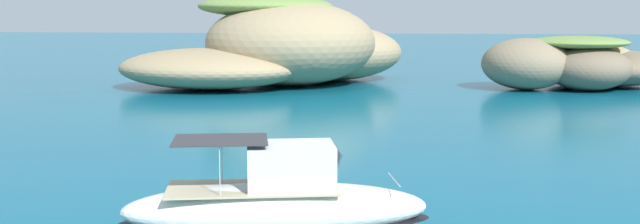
{
  "coord_description": "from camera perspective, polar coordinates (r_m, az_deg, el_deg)",
  "views": [
    {
      "loc": [
        2.93,
        -9.98,
        7.09
      ],
      "look_at": [
        -0.14,
        20.14,
        2.97
      ],
      "focal_mm": 43.41,
      "sensor_mm": 36.0,
      "label": 1
    }
  ],
  "objects": [
    {
      "name": "islet_large",
      "position": [
        72.49,
        -2.13,
        4.83
      ],
      "size": [
        27.62,
        24.76,
        8.16
      ],
      "color": "#9E8966",
      "rests_on": "ground"
    },
    {
      "name": "islet_small",
      "position": [
        72.57,
        18.7,
        3.3
      ],
      "size": [
        19.74,
        15.4,
        4.62
      ],
      "color": "#756651",
      "rests_on": "ground"
    },
    {
      "name": "motorboat_white",
      "position": [
        24.37,
        -3.19,
        -6.8
      ],
      "size": [
        10.17,
        4.78,
        3.06
      ],
      "color": "white",
      "rests_on": "ground"
    }
  ]
}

